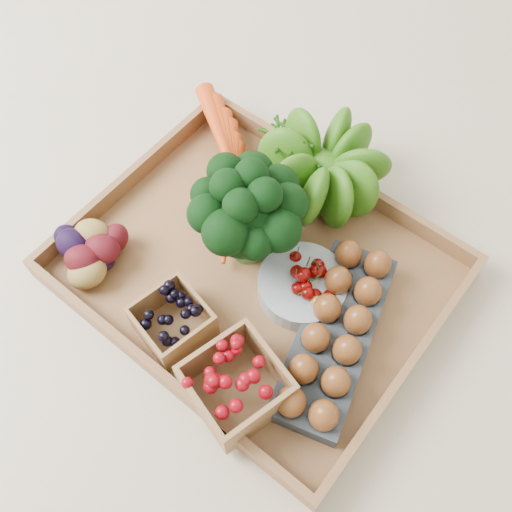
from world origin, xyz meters
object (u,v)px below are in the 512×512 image
Objects in this scene: broccoli at (247,228)px; cherry_bowl at (302,286)px; egg_carton at (334,336)px; tray at (256,272)px.

broccoli is 1.29× the size of cherry_bowl.
cherry_bowl is 0.09m from egg_carton.
tray is at bearing -30.48° from broccoli.
tray is 3.16× the size of broccoli.
egg_carton is (0.08, -0.04, -0.00)m from cherry_bowl.
cherry_bowl is at bearing 10.65° from tray.
cherry_bowl is 0.47× the size of egg_carton.
cherry_bowl reaches higher than tray.
cherry_bowl is at bearing 141.27° from egg_carton.
tray is 0.17m from egg_carton.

